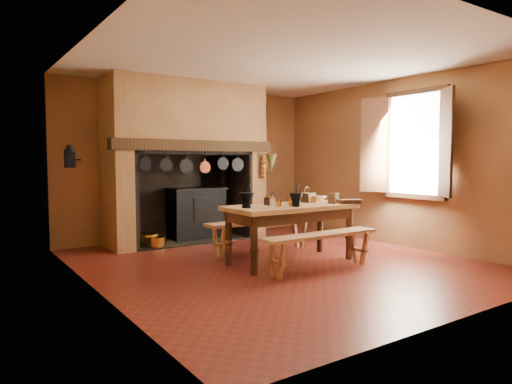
{
  "coord_description": "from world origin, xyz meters",
  "views": [
    {
      "loc": [
        -3.83,
        -5.06,
        1.44
      ],
      "look_at": [
        -0.18,
        0.3,
        0.99
      ],
      "focal_mm": 32.0,
      "sensor_mm": 36.0,
      "label": 1
    }
  ],
  "objects_px": {
    "work_table": "(291,214)",
    "mixing_bowl": "(315,198)",
    "bench_front": "(321,243)",
    "wicker_basket": "(307,197)",
    "iron_range": "(197,212)",
    "coffee_grinder": "(270,200)"
  },
  "relations": [
    {
      "from": "work_table",
      "to": "mixing_bowl",
      "type": "height_order",
      "value": "mixing_bowl"
    },
    {
      "from": "bench_front",
      "to": "work_table",
      "type": "bearing_deg",
      "value": 90.0
    },
    {
      "from": "wicker_basket",
      "to": "bench_front",
      "type": "bearing_deg",
      "value": -141.93
    },
    {
      "from": "work_table",
      "to": "wicker_basket",
      "type": "height_order",
      "value": "wicker_basket"
    },
    {
      "from": "bench_front",
      "to": "mixing_bowl",
      "type": "height_order",
      "value": "mixing_bowl"
    },
    {
      "from": "iron_range",
      "to": "mixing_bowl",
      "type": "relative_size",
      "value": 5.12
    },
    {
      "from": "iron_range",
      "to": "wicker_basket",
      "type": "height_order",
      "value": "iron_range"
    },
    {
      "from": "iron_range",
      "to": "wicker_basket",
      "type": "bearing_deg",
      "value": -73.43
    },
    {
      "from": "work_table",
      "to": "iron_range",
      "type": "bearing_deg",
      "value": 94.91
    },
    {
      "from": "iron_range",
      "to": "coffee_grinder",
      "type": "xyz_separation_m",
      "value": [
        -0.06,
        -2.38,
        0.4
      ]
    },
    {
      "from": "bench_front",
      "to": "coffee_grinder",
      "type": "relative_size",
      "value": 10.11
    },
    {
      "from": "bench_front",
      "to": "mixing_bowl",
      "type": "relative_size",
      "value": 5.63
    },
    {
      "from": "iron_range",
      "to": "work_table",
      "type": "xyz_separation_m",
      "value": [
        0.22,
        -2.51,
        0.2
      ]
    },
    {
      "from": "work_table",
      "to": "bench_front",
      "type": "xyz_separation_m",
      "value": [
        -0.0,
        -0.62,
        -0.32
      ]
    },
    {
      "from": "mixing_bowl",
      "to": "coffee_grinder",
      "type": "bearing_deg",
      "value": -170.59
    },
    {
      "from": "work_table",
      "to": "bench_front",
      "type": "distance_m",
      "value": 0.7
    },
    {
      "from": "coffee_grinder",
      "to": "work_table",
      "type": "bearing_deg",
      "value": -39.45
    },
    {
      "from": "wicker_basket",
      "to": "mixing_bowl",
      "type": "bearing_deg",
      "value": -2.68
    },
    {
      "from": "iron_range",
      "to": "work_table",
      "type": "relative_size",
      "value": 0.85
    },
    {
      "from": "bench_front",
      "to": "iron_range",
      "type": "bearing_deg",
      "value": 93.94
    },
    {
      "from": "work_table",
      "to": "mixing_bowl",
      "type": "relative_size",
      "value": 6.03
    },
    {
      "from": "work_table",
      "to": "coffee_grinder",
      "type": "height_order",
      "value": "coffee_grinder"
    }
  ]
}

